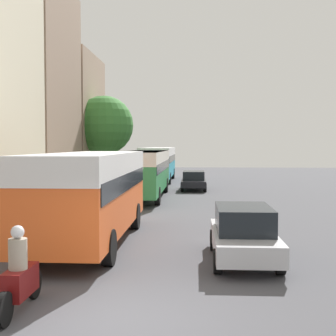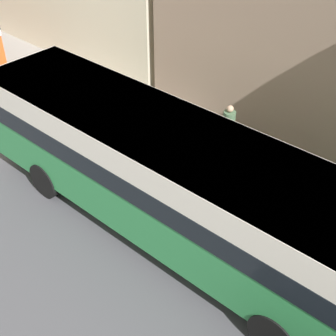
{
  "view_description": "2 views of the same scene",
  "coord_description": "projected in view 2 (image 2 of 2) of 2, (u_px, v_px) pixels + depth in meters",
  "views": [
    {
      "loc": [
        1.53,
        -8.46,
        3.28
      ],
      "look_at": [
        -0.3,
        22.59,
        1.75
      ],
      "focal_mm": 50.0,
      "sensor_mm": 36.0,
      "label": 1
    },
    {
      "loc": [
        4.57,
        25.63,
        8.2
      ],
      "look_at": [
        -1.57,
        20.22,
        2.01
      ],
      "focal_mm": 50.0,
      "sensor_mm": 36.0,
      "label": 2
    }
  ],
  "objects": [
    {
      "name": "pedestrian_near_curb",
      "position": [
        228.0,
        129.0,
        13.49
      ],
      "size": [
        0.35,
        0.35,
        1.58
      ],
      "color": "#232838",
      "rests_on": "sidewalk"
    },
    {
      "name": "bus_following",
      "position": [
        173.0,
        171.0,
        10.35
      ],
      "size": [
        2.55,
        11.24,
        2.89
      ],
      "color": "#2D8447",
      "rests_on": "ground_plane"
    }
  ]
}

